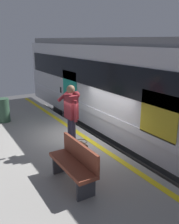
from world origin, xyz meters
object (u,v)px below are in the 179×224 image
Objects in this scene: train_carriage at (139,85)px; bench at (75,163)px; handbag at (81,148)px; passenger at (72,112)px; trash_bin at (4,110)px.

bench is at bearing 121.88° from train_carriage.
bench reaches higher than handbag.
bench is at bearing 154.73° from passenger.
passenger is at bearing -162.22° from trash_bin.
train_carriage is 4.63m from bench.
train_carriage is 15.78× the size of trash_bin.
handbag is at bearing -163.52° from trash_bin.
train_carriage is at bearing -58.12° from bench.
handbag is at bearing -174.14° from passenger.
passenger is at bearing -25.27° from bench.
bench is (-2.40, 3.85, -0.91)m from train_carriage.
bench reaches higher than trash_bin.
bench is (-1.11, 0.77, 0.31)m from handbag.
trash_bin is at bearing 58.93° from train_carriage.
bench is (-1.54, 0.73, -0.58)m from passenger.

